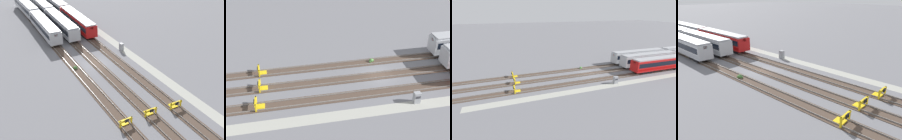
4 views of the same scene
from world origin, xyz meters
TOP-DOWN VIEW (x-y plane):
  - ground_plane at (0.00, 0.00)m, footprint 400.00×400.00m
  - service_walkway at (0.00, -8.05)m, footprint 54.00×2.00m
  - rail_track_nearest at (0.00, -4.24)m, footprint 90.00×2.24m
  - rail_track_near_inner at (0.00, 0.00)m, footprint 90.00×2.24m
  - rail_track_middle at (0.00, 4.24)m, footprint 90.00×2.24m
  - subway_car_front_row_leftmost at (38.07, -4.26)m, footprint 18.02×2.99m
  - subway_car_front_row_left_inner at (19.46, 0.04)m, footprint 18.01×2.88m
  - subway_car_front_row_centre at (38.34, 4.18)m, footprint 18.06×3.26m
  - subway_car_front_row_right_inner at (19.46, -4.27)m, footprint 18.03×3.01m
  - subway_car_front_row_rightmost at (38.16, 0.02)m, footprint 18.03×3.05m
  - subway_car_back_row_leftmost at (19.46, 4.18)m, footprint 18.03×3.00m
  - bumper_stop_nearest_track at (-18.04, -4.24)m, footprint 1.36×2.00m
  - bumper_stop_near_inner_track at (-17.58, -0.01)m, footprint 1.36×2.00m
  - bumper_stop_middle_track at (-17.70, 4.25)m, footprint 1.37×2.01m
  - electrical_cabinet at (2.81, -7.43)m, footprint 0.90×0.73m
  - weed_clump at (0.07, 4.30)m, footprint 0.92×0.70m

SIDE VIEW (x-z plane):
  - ground_plane at x=0.00m, z-range 0.00..0.00m
  - service_walkway at x=0.00m, z-range 0.00..0.01m
  - rail_track_nearest at x=0.00m, z-range -0.06..0.15m
  - rail_track_near_inner at x=0.00m, z-range -0.06..0.15m
  - rail_track_middle at x=0.00m, z-range -0.06..0.15m
  - weed_clump at x=0.07m, z-range -0.08..0.56m
  - bumper_stop_nearest_track at x=-18.04m, z-range -0.10..1.12m
  - bumper_stop_near_inner_track at x=-17.58m, z-range -0.10..1.12m
  - bumper_stop_middle_track at x=-17.70m, z-range -0.10..1.12m
  - electrical_cabinet at x=2.81m, z-range 0.00..1.60m
  - subway_car_front_row_leftmost at x=38.07m, z-range 0.19..3.89m
  - subway_car_front_row_left_inner at x=19.46m, z-range 0.19..3.89m
  - subway_car_front_row_centre at x=38.34m, z-range 0.19..3.89m
  - subway_car_front_row_right_inner at x=19.46m, z-range 0.19..3.89m
  - subway_car_front_row_rightmost at x=38.16m, z-range 0.19..3.89m
  - subway_car_back_row_leftmost at x=19.46m, z-range 0.19..3.89m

